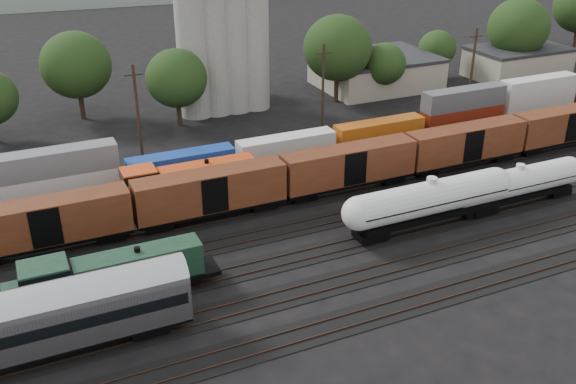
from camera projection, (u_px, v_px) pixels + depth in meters
name	position (u px, v px, depth m)	size (l,w,h in m)	color
ground	(315.00, 224.00, 63.07)	(600.00, 600.00, 0.00)	black
tracks	(315.00, 223.00, 63.05)	(180.00, 33.20, 0.20)	black
green_locomotive	(102.00, 277.00, 50.04)	(16.73, 2.95, 4.43)	black
tank_car_a	(430.00, 200.00, 61.30)	(18.89, 3.38, 4.95)	silver
tank_car_b	(518.00, 183.00, 65.47)	(16.67, 2.98, 4.37)	silver
passenger_coach	(1.00, 328.00, 42.78)	(25.44, 3.14, 5.78)	silver
orange_locomotive	(181.00, 181.00, 66.29)	(16.92, 2.82, 4.23)	black
boxcar_string	(210.00, 191.00, 62.48)	(138.20, 2.90, 4.20)	black
container_wall	(357.00, 133.00, 79.26)	(179.27, 2.60, 5.80)	black
grain_silo	(222.00, 34.00, 88.86)	(13.40, 5.00, 29.00)	gray
industrial_sheds	(248.00, 93.00, 93.29)	(119.38, 17.26, 5.10)	#9E937F
tree_band	(233.00, 58.00, 93.07)	(169.34, 22.02, 13.50)	black
utility_poles	(236.00, 100.00, 78.38)	(122.20, 0.36, 12.00)	black
distant_hills	(108.00, 4.00, 293.96)	(860.00, 286.00, 130.00)	#59665B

